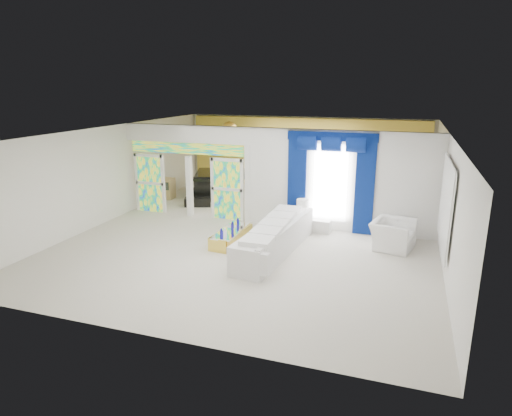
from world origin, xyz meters
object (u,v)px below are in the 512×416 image
(grand_piano, at_px, (216,184))
(coffee_table, at_px, (231,237))
(armchair, at_px, (393,235))
(white_sofa, at_px, (275,239))
(console_table, at_px, (312,225))

(grand_piano, bearing_deg, coffee_table, -81.04)
(armchair, relative_size, grand_piano, 0.61)
(white_sofa, distance_m, armchair, 3.18)
(white_sofa, height_order, armchair, armchair)
(white_sofa, distance_m, coffee_table, 1.39)
(white_sofa, bearing_deg, coffee_table, 173.22)
(armchair, bearing_deg, grand_piano, 73.59)
(armchair, bearing_deg, console_table, 85.46)
(grand_piano, bearing_deg, console_table, -53.60)
(white_sofa, height_order, coffee_table, white_sofa)
(coffee_table, xyz_separation_m, grand_piano, (-2.59, 4.82, 0.30))
(white_sofa, bearing_deg, grand_piano, 133.28)
(white_sofa, bearing_deg, armchair, 30.50)
(white_sofa, xyz_separation_m, coffee_table, (-1.35, 0.30, -0.18))
(console_table, distance_m, grand_piano, 5.44)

